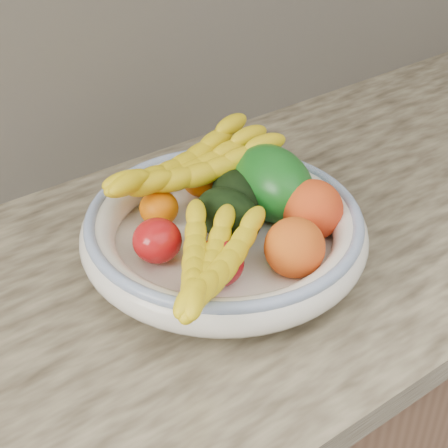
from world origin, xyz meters
TOP-DOWN VIEW (x-y plane):
  - kitchen_counter at (0.00, 1.69)m, footprint 2.44×0.66m
  - fruit_bowl at (0.00, 1.66)m, footprint 0.39×0.39m
  - clementine_back_left at (-0.05, 1.75)m, footprint 0.07×0.07m
  - clementine_back_right at (0.04, 1.78)m, footprint 0.06×0.06m
  - tomato_left at (-0.09, 1.68)m, footprint 0.07×0.07m
  - tomato_near_left at (-0.06, 1.59)m, footprint 0.07×0.07m
  - avocado_center at (0.01, 1.67)m, footprint 0.08×0.11m
  - avocado_right at (0.05, 1.70)m, footprint 0.09×0.11m
  - green_mango at (0.10, 1.68)m, footprint 0.13×0.15m
  - peach_front at (0.04, 1.56)m, footprint 0.10×0.10m
  - peach_right at (0.11, 1.61)m, footprint 0.09×0.09m
  - banana_bunch_back at (0.01, 1.76)m, footprint 0.30×0.13m
  - banana_bunch_front at (-0.09, 1.57)m, footprint 0.26×0.25m

SIDE VIEW (x-z plane):
  - kitchen_counter at x=0.00m, z-range -0.24..1.16m
  - fruit_bowl at x=0.00m, z-range 0.91..0.99m
  - clementine_back_left at x=-0.05m, z-range 0.93..0.98m
  - clementine_back_right at x=0.04m, z-range 0.93..0.98m
  - tomato_left at x=-0.09m, z-range 0.93..0.99m
  - tomato_near_left at x=-0.06m, z-range 0.93..0.99m
  - avocado_center at x=0.01m, z-range 0.93..1.00m
  - avocado_right at x=0.05m, z-range 0.93..1.00m
  - peach_front at x=0.04m, z-range 0.93..1.01m
  - peach_right at x=0.11m, z-range 0.93..1.01m
  - green_mango at x=0.10m, z-range 0.91..1.04m
  - banana_bunch_front at x=-0.09m, z-range 0.95..1.02m
  - banana_bunch_back at x=0.01m, z-range 0.95..1.03m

